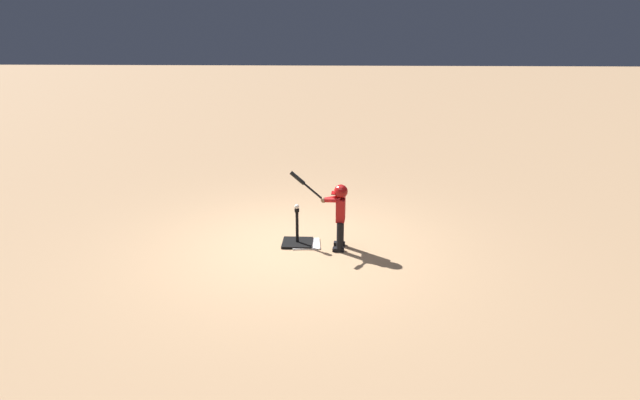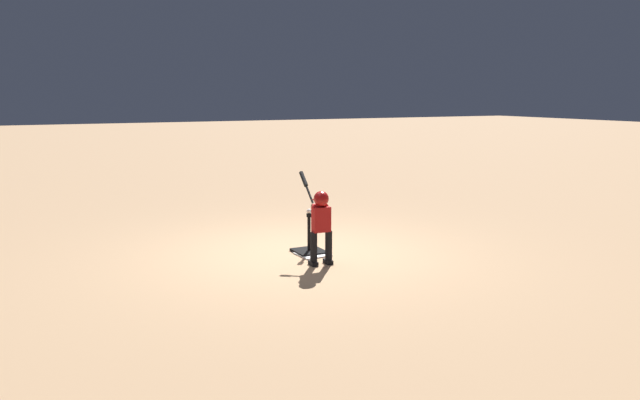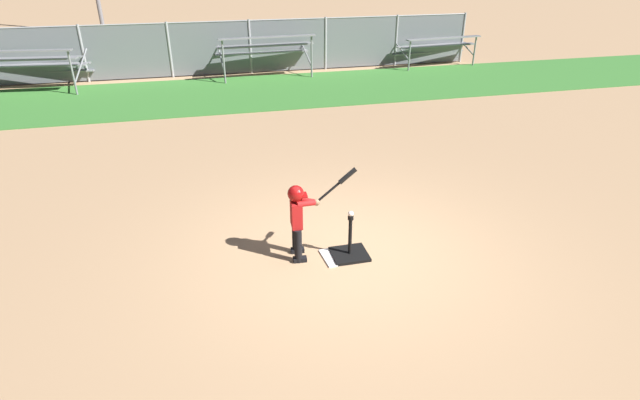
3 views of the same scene
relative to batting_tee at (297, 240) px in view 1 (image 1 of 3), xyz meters
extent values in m
plane|color=tan|center=(0.04, 0.08, -0.07)|extent=(90.00, 90.00, 0.00)
cube|color=white|center=(-0.14, 0.01, -0.06)|extent=(0.48, 0.48, 0.02)
cube|color=black|center=(0.00, 0.00, -0.05)|extent=(0.48, 0.44, 0.04)
cylinder|color=black|center=(0.00, 0.00, 0.23)|extent=(0.05, 0.05, 0.52)
cylinder|color=black|center=(0.00, 0.00, 0.51)|extent=(0.08, 0.08, 0.05)
cylinder|color=black|center=(-0.69, 0.26, 0.17)|extent=(0.11, 0.11, 0.48)
cube|color=black|center=(-0.67, 0.25, -0.04)|extent=(0.19, 0.10, 0.06)
cylinder|color=black|center=(-0.70, 0.03, 0.17)|extent=(0.11, 0.11, 0.48)
cube|color=black|center=(-0.68, 0.02, -0.04)|extent=(0.19, 0.10, 0.06)
cube|color=red|center=(-0.69, 0.14, 0.59)|extent=(0.15, 0.26, 0.36)
sphere|color=#936B4C|center=(-0.69, 0.14, 0.87)|extent=(0.18, 0.18, 0.18)
sphere|color=maroon|center=(-0.69, 0.14, 0.88)|extent=(0.21, 0.21, 0.21)
cube|color=maroon|center=(-0.61, 0.13, 0.85)|extent=(0.12, 0.17, 0.01)
cylinder|color=red|center=(-0.56, 0.17, 0.75)|extent=(0.29, 0.17, 0.10)
cylinder|color=red|center=(-0.56, 0.09, 0.75)|extent=(0.30, 0.14, 0.10)
sphere|color=#936B4C|center=(-0.43, 0.12, 0.73)|extent=(0.09, 0.09, 0.09)
cylinder|color=black|center=(-0.18, 0.11, 0.94)|extent=(0.51, 0.06, 0.44)
cylinder|color=black|center=(-0.03, 0.10, 1.07)|extent=(0.25, 0.08, 0.22)
cylinder|color=black|center=(-0.44, 0.12, 0.72)|extent=(0.05, 0.05, 0.05)
sphere|color=white|center=(0.00, 0.00, 0.58)|extent=(0.07, 0.07, 0.07)
camera|label=1|loc=(-0.70, 7.42, 3.20)|focal=28.00mm
camera|label=2|loc=(-8.34, 3.97, 2.33)|focal=35.00mm
camera|label=3|loc=(-1.75, -5.44, 3.66)|focal=28.00mm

